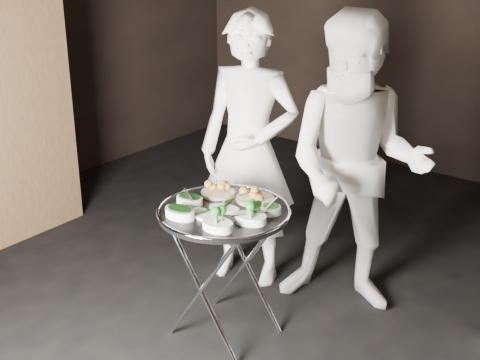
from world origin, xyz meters
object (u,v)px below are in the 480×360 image
Objects in this scene: serving_tray at (224,212)px; waiter_right at (356,167)px; waiter_left at (249,151)px; tray_stand at (224,267)px.

waiter_right is at bearing 61.84° from serving_tray.
serving_tray is 0.41× the size of waiter_left.
tray_stand is at bearing -80.34° from waiter_left.
waiter_right reaches higher than serving_tray.
serving_tray is at bearing -80.34° from waiter_left.
waiter_left is at bearing 115.71° from tray_stand.
waiter_left is (-0.32, 0.66, 0.47)m from tray_stand.
waiter_left is (-0.32, 0.66, 0.11)m from serving_tray.
tray_stand is 0.44× the size of waiter_left.
serving_tray is 0.88m from waiter_right.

